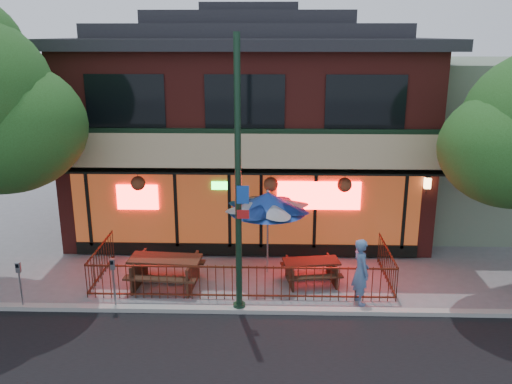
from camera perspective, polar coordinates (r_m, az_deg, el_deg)
ground at (r=14.85m, az=-1.67°, el=-11.58°), size 80.00×80.00×0.00m
curb at (r=14.38m, az=-1.79°, el=-12.31°), size 80.00×0.25×0.12m
restaurant_building at (r=20.42m, az=-0.65°, el=8.39°), size 12.96×9.49×8.05m
neighbor_building at (r=22.71m, az=22.85°, el=5.04°), size 6.00×7.00×6.00m
patio_fence at (r=15.02m, az=-1.59°, el=-8.56°), size 8.44×2.62×1.00m
street_light at (r=13.28m, az=-1.87°, el=-0.32°), size 0.43×0.32×7.00m
picnic_table_left at (r=15.75m, az=-9.51°, el=-7.83°), size 2.12×1.69×0.86m
picnic_table_right at (r=15.85m, az=5.81°, el=-7.97°), size 1.77×1.46×0.69m
patio_umbrella at (r=15.84m, az=1.25°, el=-1.07°), size 2.27×2.27×2.59m
pedestrian at (r=14.71m, az=10.97°, el=-8.22°), size 0.60×0.76×1.82m
parking_meter_near at (r=14.61m, az=-14.79°, el=-8.48°), size 0.15×0.13×1.41m
parking_meter_far at (r=15.42m, az=-23.64°, el=-8.27°), size 0.13×0.11×1.32m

